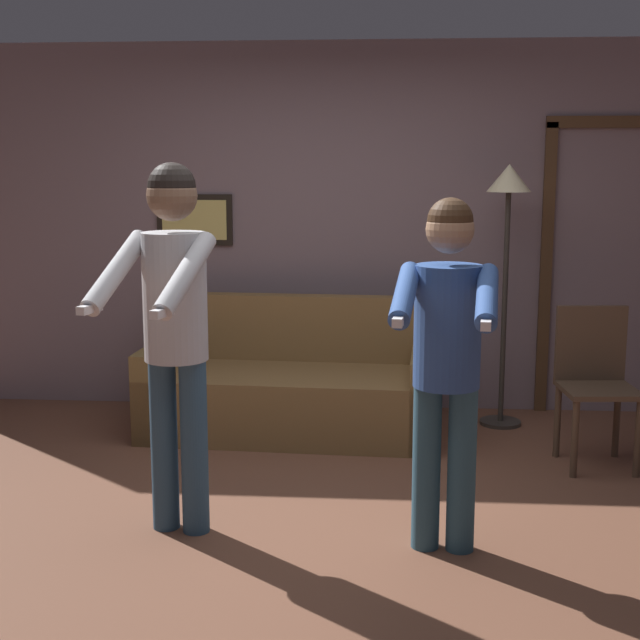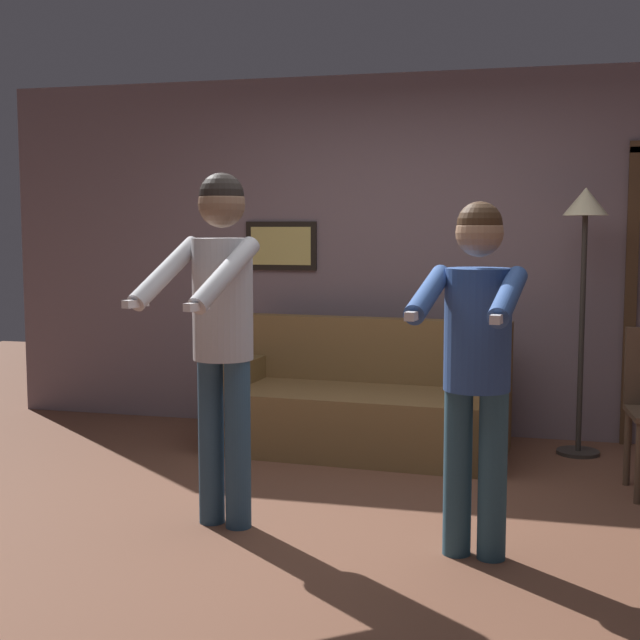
{
  "view_description": "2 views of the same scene",
  "coord_description": "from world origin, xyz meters",
  "px_view_note": "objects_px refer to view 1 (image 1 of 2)",
  "views": [
    {
      "loc": [
        0.38,
        -4.15,
        1.77
      ],
      "look_at": [
        0.09,
        -0.3,
        1.08
      ],
      "focal_mm": 50.0,
      "sensor_mm": 36.0,
      "label": 1
    },
    {
      "loc": [
        0.96,
        -4.23,
        1.51
      ],
      "look_at": [
        -0.13,
        -0.01,
        1.05
      ],
      "focal_mm": 50.0,
      "sensor_mm": 36.0,
      "label": 2
    }
  ],
  "objects_px": {
    "dining_chair_distant": "(595,376)",
    "person_standing_right": "(447,344)",
    "couch": "(292,390)",
    "torchiere_lamp": "(508,217)",
    "person_standing_left": "(173,312)"
  },
  "relations": [
    {
      "from": "dining_chair_distant",
      "to": "person_standing_right",
      "type": "bearing_deg",
      "value": -126.32
    },
    {
      "from": "couch",
      "to": "dining_chair_distant",
      "type": "bearing_deg",
      "value": -14.86
    },
    {
      "from": "torchiere_lamp",
      "to": "person_standing_left",
      "type": "relative_size",
      "value": 0.99
    },
    {
      "from": "person_standing_right",
      "to": "dining_chair_distant",
      "type": "xyz_separation_m",
      "value": [
        0.96,
        1.31,
        -0.44
      ]
    },
    {
      "from": "person_standing_right",
      "to": "torchiere_lamp",
      "type": "bearing_deg",
      "value": 75.75
    },
    {
      "from": "person_standing_left",
      "to": "person_standing_right",
      "type": "bearing_deg",
      "value": -5.71
    },
    {
      "from": "couch",
      "to": "dining_chair_distant",
      "type": "xyz_separation_m",
      "value": [
        1.85,
        -0.49,
        0.25
      ]
    },
    {
      "from": "person_standing_left",
      "to": "torchiere_lamp",
      "type": "bearing_deg",
      "value": 47.28
    },
    {
      "from": "couch",
      "to": "person_standing_right",
      "type": "distance_m",
      "value": 2.12
    },
    {
      "from": "couch",
      "to": "person_standing_left",
      "type": "relative_size",
      "value": 1.1
    },
    {
      "from": "couch",
      "to": "torchiere_lamp",
      "type": "height_order",
      "value": "torchiere_lamp"
    },
    {
      "from": "person_standing_left",
      "to": "dining_chair_distant",
      "type": "bearing_deg",
      "value": 28.01
    },
    {
      "from": "person_standing_left",
      "to": "person_standing_right",
      "type": "height_order",
      "value": "person_standing_left"
    },
    {
      "from": "couch",
      "to": "torchiere_lamp",
      "type": "distance_m",
      "value": 1.83
    },
    {
      "from": "couch",
      "to": "dining_chair_distant",
      "type": "relative_size",
      "value": 2.09
    }
  ]
}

